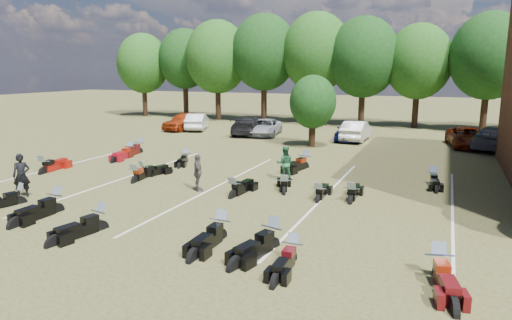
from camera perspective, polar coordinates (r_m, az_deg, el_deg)
The scene contains 34 objects.
ground at distance 17.16m, azimuth -0.79°, elevation -6.72°, with size 160.00×160.00×0.00m, color brown.
car_0 at distance 40.95m, azimuth -8.97°, elevation 4.83°, with size 1.85×4.61×1.57m, color #992D0D.
car_1 at distance 40.86m, azimuth -7.39°, elevation 4.78°, with size 1.54×4.43×1.46m, color silver.
car_2 at distance 37.08m, azimuth 1.11°, elevation 4.10°, with size 2.19×4.75×1.32m, color #989BA1.
car_3 at distance 37.68m, azimuth -0.96°, elevation 4.38°, with size 2.14×5.26×1.53m, color black.
car_4 at distance 35.16m, azimuth 11.73°, elevation 3.63°, with size 1.79×4.44×1.51m, color navy.
car_5 at distance 35.15m, azimuth 12.40°, elevation 3.60°, with size 1.60×4.58×1.51m, color #B3B3AE.
car_6 at distance 34.61m, azimuth 24.92°, elevation 2.57°, with size 2.25×4.89×1.36m, color #561304.
car_7 at distance 34.29m, azimuth 27.70°, elevation 2.39°, with size 2.14×5.27×1.53m, color #3D3C42.
person_black at distance 21.48m, azimuth -27.26°, elevation -1.75°, with size 0.67×0.44×1.85m, color black.
person_green at distance 22.01m, azimuth 3.61°, elevation -0.43°, with size 0.82×0.64×1.68m, color #225C35.
person_grey at distance 20.24m, azimuth -7.27°, elevation -1.57°, with size 0.97×0.40×1.66m, color #504944.
motorcycle_0 at distance 20.69m, azimuth -27.45°, elevation -4.87°, with size 0.66×2.08×1.16m, color black, non-canonical shape.
motorcycle_1 at distance 18.88m, azimuth -23.69°, elevation -6.01°, with size 0.79×2.47×1.38m, color black, non-canonical shape.
motorcycle_2 at distance 16.36m, azimuth -18.94°, elevation -8.27°, with size 0.74×2.33×1.30m, color black, non-canonical shape.
motorcycle_3 at distance 14.71m, azimuth -4.45°, elevation -9.88°, with size 0.76×2.38×1.33m, color black, non-canonical shape.
motorcycle_4 at distance 14.00m, azimuth 1.97°, elevation -11.00°, with size 0.78×2.44×1.36m, color black, non-canonical shape.
motorcycle_5 at distance 13.10m, azimuth 4.53°, elevation -12.64°, with size 0.66×2.06×1.15m, color black, non-canonical shape.
motorcycle_6 at distance 13.04m, azimuth 21.72°, elevation -13.57°, with size 0.75×2.36×1.32m, color #4E0B0D, non-canonical shape.
motorcycle_7 at distance 26.02m, azimuth -24.97°, elevation -1.54°, with size 0.78×2.44×1.36m, color maroon, non-canonical shape.
motorcycle_8 at distance 22.54m, azimuth -14.85°, elevation -2.70°, with size 0.72×2.27×1.27m, color black, non-canonical shape.
motorcycle_9 at distance 23.31m, azimuth -13.86°, elevation -2.19°, with size 0.68×2.14×1.19m, color black, non-canonical shape.
motorcycle_10 at distance 19.29m, azimuth -2.84°, elevation -4.68°, with size 0.72×2.25×1.25m, color black, non-canonical shape.
motorcycle_11 at distance 18.92m, azimuth 11.77°, elevation -5.24°, with size 0.69×2.17×1.21m, color black, non-canonical shape.
motorcycle_12 at distance 19.89m, azimuth 3.52°, elevation -4.20°, with size 0.68×2.13×1.19m, color black, non-canonical shape.
motorcycle_13 at distance 18.84m, azimuth 7.79°, elevation -5.17°, with size 0.65×2.04×1.14m, color black, non-canonical shape.
motorcycle_14 at distance 30.23m, azimuth -14.38°, elevation 0.84°, with size 0.78×2.45×1.37m, color #490D0A, non-canonical shape.
motorcycle_15 at distance 29.03m, azimuth -15.48°, elevation 0.36°, with size 0.76×2.38×1.33m, color maroon, non-canonical shape.
motorcycle_16 at distance 26.61m, azimuth -8.76°, elevation -0.33°, with size 0.64×2.00×1.12m, color black, non-canonical shape.
motorcycle_17 at distance 24.92m, azimuth 6.09°, elevation -1.06°, with size 0.80×2.50×1.39m, color black, non-canonical shape.
motorcycle_20 at distance 23.00m, azimuth 21.19°, elevation -2.82°, with size 0.67×2.09×1.17m, color black, non-canonical shape.
tree_line at distance 44.61m, azimuth 13.30°, elevation 12.30°, with size 56.00×6.00×9.79m.
young_tree_midfield at distance 31.70m, azimuth 7.12°, elevation 7.21°, with size 3.20×3.20×4.70m.
parking_lines at distance 21.00m, azimuth -5.05°, elevation -3.36°, with size 20.10×14.00×0.01m.
Camera 1 is at (6.51, -14.96, 5.31)m, focal length 32.00 mm.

